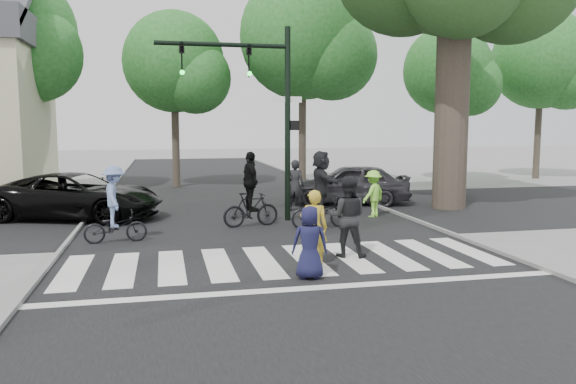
% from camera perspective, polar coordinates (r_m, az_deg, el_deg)
% --- Properties ---
extents(ground, '(120.00, 120.00, 0.00)m').
position_cam_1_polar(ground, '(11.68, 0.82, -8.14)').
color(ground, gray).
rests_on(ground, ground).
extents(road_stem, '(10.00, 70.00, 0.01)m').
position_cam_1_polar(road_stem, '(16.46, -3.22, -3.71)').
color(road_stem, black).
rests_on(road_stem, ground).
extents(road_cross, '(70.00, 10.00, 0.01)m').
position_cam_1_polar(road_cross, '(19.39, -4.67, -2.12)').
color(road_cross, black).
rests_on(road_cross, ground).
extents(curb_left, '(0.10, 70.00, 0.10)m').
position_cam_1_polar(curb_left, '(16.43, -20.93, -4.02)').
color(curb_left, gray).
rests_on(curb_left, ground).
extents(curb_right, '(0.10, 70.00, 0.10)m').
position_cam_1_polar(curb_right, '(17.96, 12.90, -2.84)').
color(curb_right, gray).
rests_on(curb_right, ground).
extents(crosswalk, '(10.00, 3.85, 0.01)m').
position_cam_1_polar(crosswalk, '(12.30, 0.10, -7.32)').
color(crosswalk, silver).
rests_on(crosswalk, ground).
extents(traffic_signal, '(4.45, 0.29, 6.00)m').
position_cam_1_polar(traffic_signal, '(17.45, -2.79, 9.73)').
color(traffic_signal, black).
rests_on(traffic_signal, ground).
extents(bg_tree_1, '(6.09, 5.80, 9.80)m').
position_cam_1_polar(bg_tree_1, '(27.39, -26.10, 13.79)').
color(bg_tree_1, brown).
rests_on(bg_tree_1, ground).
extents(bg_tree_2, '(5.04, 4.80, 8.40)m').
position_cam_1_polar(bg_tree_2, '(27.74, -10.99, 12.43)').
color(bg_tree_2, brown).
rests_on(bg_tree_2, ground).
extents(bg_tree_3, '(6.30, 6.00, 10.20)m').
position_cam_1_polar(bg_tree_3, '(27.42, 2.26, 15.07)').
color(bg_tree_3, brown).
rests_on(bg_tree_3, ground).
extents(bg_tree_4, '(4.83, 4.60, 8.15)m').
position_cam_1_polar(bg_tree_4, '(31.01, 16.43, 11.41)').
color(bg_tree_4, brown).
rests_on(bg_tree_4, ground).
extents(bg_tree_5, '(5.67, 5.40, 9.30)m').
position_cam_1_polar(bg_tree_5, '(34.83, 24.92, 11.73)').
color(bg_tree_5, brown).
rests_on(bg_tree_5, ground).
extents(pedestrian_woman, '(0.68, 0.54, 1.64)m').
position_cam_1_polar(pedestrian_woman, '(12.10, 2.64, -3.63)').
color(pedestrian_woman, gold).
rests_on(pedestrian_woman, ground).
extents(pedestrian_child, '(0.79, 0.59, 1.45)m').
position_cam_1_polar(pedestrian_child, '(11.03, 2.22, -5.15)').
color(pedestrian_child, '#18183C').
rests_on(pedestrian_child, ground).
extents(pedestrian_adult, '(1.10, 0.99, 1.87)m').
position_cam_1_polar(pedestrian_adult, '(12.90, 6.04, -2.50)').
color(pedestrian_adult, black).
rests_on(pedestrian_adult, ground).
extents(cyclist_left, '(1.62, 1.08, 1.99)m').
position_cam_1_polar(cyclist_left, '(15.02, -17.18, -1.72)').
color(cyclist_left, black).
rests_on(cyclist_left, ground).
extents(cyclist_mid, '(1.77, 1.10, 2.24)m').
position_cam_1_polar(cyclist_mid, '(16.65, -3.81, -0.42)').
color(cyclist_mid, black).
rests_on(cyclist_mid, ground).
extents(cyclist_right, '(1.82, 1.69, 2.27)m').
position_cam_1_polar(cyclist_right, '(16.38, 3.37, -0.19)').
color(cyclist_right, black).
rests_on(cyclist_right, ground).
extents(car_suv, '(5.91, 4.18, 1.50)m').
position_cam_1_polar(car_suv, '(19.21, -20.64, -0.38)').
color(car_suv, black).
rests_on(car_suv, ground).
extents(car_grey, '(4.86, 2.91, 1.55)m').
position_cam_1_polar(car_grey, '(21.51, 6.26, 0.81)').
color(car_grey, '#2F2E32').
rests_on(car_grey, ground).
extents(bystander_hivis, '(1.15, 1.04, 1.54)m').
position_cam_1_polar(bystander_hivis, '(18.60, 8.64, -0.17)').
color(bystander_hivis, '#98F845').
rests_on(bystander_hivis, ground).
extents(bystander_dark, '(0.79, 0.68, 1.82)m').
position_cam_1_polar(bystander_dark, '(19.63, 0.73, 0.67)').
color(bystander_dark, black).
rests_on(bystander_dark, ground).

